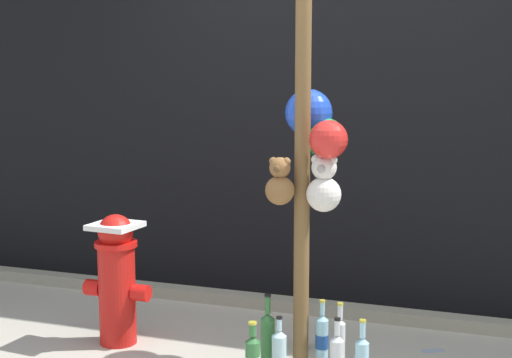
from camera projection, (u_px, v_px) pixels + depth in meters
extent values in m
cube|color=black|center=(336.00, 44.00, 4.82)|extent=(10.00, 0.20, 3.48)
cube|color=gray|center=(319.00, 308.00, 4.71)|extent=(8.00, 0.12, 0.08)
cylinder|color=brown|center=(303.00, 128.00, 3.71)|extent=(0.08, 0.08, 2.54)
sphere|color=blue|center=(309.00, 113.00, 3.85)|extent=(0.25, 0.25, 0.25)
sphere|color=green|center=(325.00, 138.00, 3.82)|extent=(0.21, 0.21, 0.21)
sphere|color=red|center=(328.00, 139.00, 3.59)|extent=(0.19, 0.19, 0.19)
sphere|color=brown|center=(280.00, 190.00, 3.69)|extent=(0.15, 0.15, 0.15)
sphere|color=brown|center=(280.00, 168.00, 3.68)|extent=(0.11, 0.11, 0.11)
sphere|color=brown|center=(273.00, 161.00, 3.68)|extent=(0.04, 0.04, 0.04)
sphere|color=brown|center=(287.00, 162.00, 3.66)|extent=(0.04, 0.04, 0.04)
sphere|color=brown|center=(277.00, 169.00, 3.63)|extent=(0.04, 0.04, 0.04)
sphere|color=silver|center=(324.00, 194.00, 3.68)|extent=(0.18, 0.18, 0.18)
sphere|color=silver|center=(324.00, 168.00, 3.66)|extent=(0.13, 0.13, 0.13)
sphere|color=silver|center=(316.00, 160.00, 3.66)|extent=(0.05, 0.05, 0.05)
sphere|color=silver|center=(332.00, 160.00, 3.64)|extent=(0.05, 0.05, 0.05)
sphere|color=#9D9992|center=(321.00, 169.00, 3.61)|extent=(0.04, 0.04, 0.04)
cylinder|color=red|center=(117.00, 295.00, 4.17)|extent=(0.21, 0.21, 0.57)
cylinder|color=red|center=(116.00, 244.00, 4.13)|extent=(0.24, 0.24, 0.03)
sphere|color=red|center=(116.00, 232.00, 4.12)|extent=(0.20, 0.20, 0.20)
cylinder|color=red|center=(94.00, 288.00, 4.21)|extent=(0.10, 0.10, 0.10)
cylinder|color=red|center=(141.00, 293.00, 4.11)|extent=(0.10, 0.10, 0.10)
cube|color=white|center=(115.00, 226.00, 4.11)|extent=(0.27, 0.27, 0.03)
cone|color=#93CCE0|center=(362.00, 340.00, 3.59)|extent=(0.07, 0.07, 0.03)
cylinder|color=#93CCE0|center=(363.00, 330.00, 3.58)|extent=(0.03, 0.03, 0.08)
cylinder|color=gold|center=(363.00, 321.00, 3.57)|extent=(0.03, 0.03, 0.01)
cylinder|color=#337038|center=(268.00, 342.00, 3.87)|extent=(0.08, 0.08, 0.26)
cone|color=#337038|center=(268.00, 316.00, 3.85)|extent=(0.08, 0.08, 0.03)
cylinder|color=#337038|center=(268.00, 305.00, 3.84)|extent=(0.03, 0.03, 0.09)
cylinder|color=black|center=(268.00, 295.00, 3.83)|extent=(0.03, 0.03, 0.01)
cylinder|color=silver|center=(340.00, 348.00, 3.76)|extent=(0.06, 0.06, 0.27)
cone|color=silver|center=(340.00, 321.00, 3.74)|extent=(0.06, 0.06, 0.02)
cylinder|color=silver|center=(340.00, 312.00, 3.73)|extent=(0.03, 0.03, 0.08)
cylinder|color=gold|center=(340.00, 304.00, 3.73)|extent=(0.03, 0.03, 0.01)
cylinder|color=#337038|center=(302.00, 326.00, 4.10)|extent=(0.07, 0.07, 0.26)
cone|color=#337038|center=(302.00, 301.00, 4.08)|extent=(0.07, 0.07, 0.03)
cylinder|color=#337038|center=(302.00, 292.00, 4.08)|extent=(0.03, 0.03, 0.08)
cylinder|color=black|center=(302.00, 284.00, 4.07)|extent=(0.04, 0.04, 0.01)
cylinder|color=#B2DBEA|center=(279.00, 355.00, 3.77)|extent=(0.08, 0.08, 0.20)
cone|color=#B2DBEA|center=(279.00, 333.00, 3.75)|extent=(0.08, 0.08, 0.03)
cylinder|color=#B2DBEA|center=(279.00, 325.00, 3.74)|extent=(0.03, 0.03, 0.06)
cylinder|color=black|center=(279.00, 318.00, 3.74)|extent=(0.03, 0.03, 0.01)
cone|color=#337038|center=(252.00, 339.00, 3.64)|extent=(0.07, 0.07, 0.03)
cylinder|color=#337038|center=(252.00, 330.00, 3.63)|extent=(0.04, 0.04, 0.06)
cylinder|color=gold|center=(252.00, 323.00, 3.63)|extent=(0.04, 0.04, 0.01)
cylinder|color=#93CCE0|center=(322.00, 343.00, 3.86)|extent=(0.07, 0.07, 0.25)
cone|color=#93CCE0|center=(322.00, 317.00, 3.84)|extent=(0.07, 0.07, 0.03)
cylinder|color=#93CCE0|center=(322.00, 309.00, 3.83)|extent=(0.03, 0.03, 0.07)
cylinder|color=#1E478C|center=(322.00, 341.00, 3.86)|extent=(0.07, 0.07, 0.08)
cylinder|color=gold|center=(322.00, 301.00, 3.83)|extent=(0.03, 0.03, 0.01)
cone|color=silver|center=(337.00, 338.00, 3.64)|extent=(0.07, 0.07, 0.03)
cylinder|color=silver|center=(337.00, 328.00, 3.63)|extent=(0.03, 0.03, 0.08)
cylinder|color=black|center=(337.00, 319.00, 3.62)|extent=(0.03, 0.03, 0.01)
cube|color=#8C99B2|center=(433.00, 350.00, 4.08)|extent=(0.13, 0.10, 0.01)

